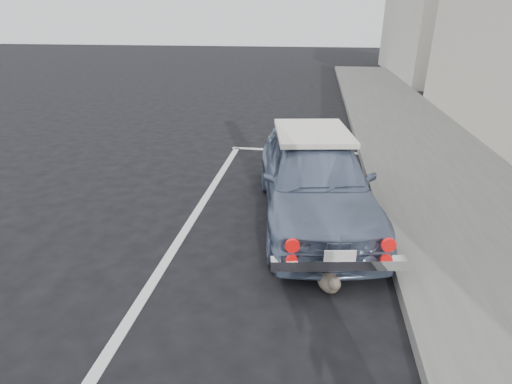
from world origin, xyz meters
The scene contains 4 objects.
pline_front centered at (0.50, 6.50, 0.00)m, with size 3.00×0.12×0.01m, color silver.
pline_side centered at (-0.90, 3.00, 0.00)m, with size 0.12×7.00×0.01m, color silver.
retro_coupe centered at (0.85, 3.33, 0.64)m, with size 2.07×3.91×1.27m.
cat centered at (1.06, 1.58, 0.13)m, with size 0.34×0.49×0.27m.
Camera 1 is at (0.80, -2.07, 2.76)m, focal length 28.00 mm.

